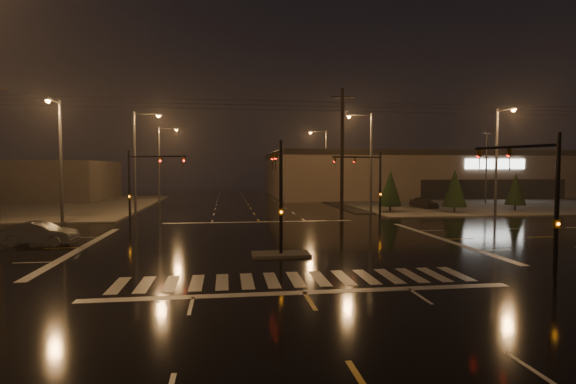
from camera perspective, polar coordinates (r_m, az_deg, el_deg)
ground at (r=27.50m, az=-1.93°, el=-6.52°), size 140.00×140.00×0.00m
sidewalk_ne at (r=65.91m, az=21.95°, el=-1.12°), size 36.00×36.00×0.12m
median_island at (r=23.57m, az=-0.90°, el=-7.93°), size 3.00×1.60×0.15m
crosswalk at (r=18.75m, az=1.01°, el=-11.01°), size 15.00×2.60×0.01m
stop_bar_near at (r=16.85m, az=2.10°, el=-12.64°), size 16.00×0.50×0.01m
stop_bar_far at (r=38.35m, az=-3.66°, el=-3.81°), size 16.00×0.50×0.01m
parking_lot at (r=66.89m, az=26.52°, el=-1.18°), size 50.00×24.00×0.08m
retail_building at (r=82.19m, az=19.47°, el=2.34°), size 60.20×28.30×7.20m
signal_mast_median at (r=24.08m, az=-1.18°, el=1.11°), size 0.25×4.59×6.00m
signal_mast_ne at (r=39.11m, az=10.44°, el=1.85°), size 4.84×1.86×6.00m
signal_mast_nw at (r=37.71m, az=-18.13°, el=1.71°), size 4.84×1.86×6.00m
signal_mast_se at (r=21.64m, az=29.21°, el=0.41°), size 1.55×3.87×6.00m
streetlight_1 at (r=45.76m, az=-18.52°, el=4.42°), size 2.77×0.32×10.00m
streetlight_2 at (r=61.55m, az=-15.79°, el=4.06°), size 2.77×0.32×10.00m
streetlight_3 at (r=45.22m, az=10.15°, el=4.55°), size 2.77×0.32×10.00m
streetlight_4 at (r=64.53m, az=4.61°, el=4.11°), size 2.77×0.32×10.00m
streetlight_5 at (r=40.38m, az=-27.06°, el=4.46°), size 0.32×2.77×10.00m
streetlight_6 at (r=45.55m, az=25.17°, el=4.30°), size 0.32×2.77×10.00m
utility_pole_1 at (r=42.41m, az=6.88°, el=5.12°), size 2.20×0.32×12.00m
conifer_0 at (r=47.29m, az=12.86°, el=0.51°), size 2.38×2.38×4.41m
conifer_1 at (r=48.36m, az=20.41°, el=0.48°), size 2.40×2.40×4.46m
conifer_2 at (r=53.33m, az=26.93°, el=0.32°), size 2.12×2.12×4.02m
car_parked at (r=52.98m, az=16.86°, el=-1.32°), size 2.27×4.19×1.35m
car_crossing at (r=30.53m, az=-29.02°, el=-4.62°), size 4.35×1.91×1.39m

